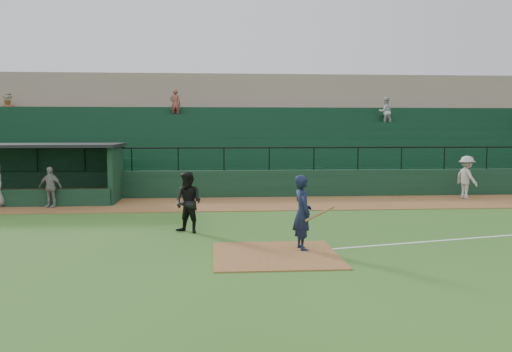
{
  "coord_description": "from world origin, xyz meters",
  "views": [
    {
      "loc": [
        -1.5,
        -13.86,
        3.06
      ],
      "look_at": [
        0.0,
        5.0,
        1.4
      ],
      "focal_mm": 38.42,
      "sensor_mm": 36.0,
      "label": 1
    }
  ],
  "objects": [
    {
      "name": "ground",
      "position": [
        0.0,
        0.0,
        0.0
      ],
      "size": [
        90.0,
        90.0,
        0.0
      ],
      "primitive_type": "plane",
      "color": "#305E1E",
      "rests_on": "ground"
    },
    {
      "name": "warning_track",
      "position": [
        0.0,
        8.0,
        0.01
      ],
      "size": [
        40.0,
        4.0,
        0.03
      ],
      "primitive_type": "cube",
      "color": "brown",
      "rests_on": "ground"
    },
    {
      "name": "home_plate_dirt",
      "position": [
        0.0,
        -1.0,
        0.01
      ],
      "size": [
        3.0,
        3.0,
        0.03
      ],
      "primitive_type": "cube",
      "color": "brown",
      "rests_on": "ground"
    },
    {
      "name": "stadium_structure",
      "position": [
        -0.0,
        16.46,
        2.3
      ],
      "size": [
        38.0,
        13.08,
        6.4
      ],
      "color": "#10311E",
      "rests_on": "ground"
    },
    {
      "name": "dugout",
      "position": [
        -9.75,
        9.56,
        1.33
      ],
      "size": [
        8.9,
        3.2,
        2.42
      ],
      "color": "#10311E",
      "rests_on": "ground"
    },
    {
      "name": "batter_at_plate",
      "position": [
        0.73,
        -0.47,
        0.95
      ],
      "size": [
        1.08,
        0.76,
        1.9
      ],
      "color": "black",
      "rests_on": "ground"
    },
    {
      "name": "umpire",
      "position": [
        -2.21,
        2.07,
        0.9
      ],
      "size": [
        1.1,
        1.05,
        1.79
      ],
      "primitive_type": "imported",
      "rotation": [
        0.0,
        0.0,
        -0.58
      ],
      "color": "black",
      "rests_on": "ground"
    },
    {
      "name": "runner",
      "position": [
        9.36,
        8.7,
        0.95
      ],
      "size": [
        0.94,
        1.32,
        1.84
      ],
      "primitive_type": "imported",
      "rotation": [
        0.0,
        0.0,
        1.8
      ],
      "color": "#ADA8A2",
      "rests_on": "warning_track"
    },
    {
      "name": "dugout_player_a",
      "position": [
        -7.71,
        7.51,
        0.81
      ],
      "size": [
        0.98,
        0.59,
        1.56
      ],
      "primitive_type": "imported",
      "rotation": [
        0.0,
        0.0,
        -0.24
      ],
      "color": "gray",
      "rests_on": "warning_track"
    }
  ]
}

